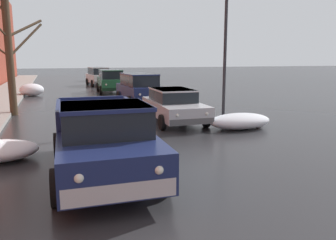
{
  "coord_description": "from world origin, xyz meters",
  "views": [
    {
      "loc": [
        -2.68,
        1.99,
        2.7
      ],
      "look_at": [
        0.61,
        11.37,
        0.86
      ],
      "focal_mm": 35.77,
      "sensor_mm": 36.0,
      "label": 1
    }
  ],
  "objects_px": {
    "sedan_silver_parked_kerbside_close": "(174,105)",
    "street_lamp_post": "(225,41)",
    "pickup_truck_darkblue_approaching_near_lane": "(103,138)",
    "suv_green_parked_far_down_block": "(111,80)",
    "bare_tree_mid_block": "(9,48)",
    "sedan_grey_at_far_intersection": "(96,75)",
    "suv_darkblue_parked_kerbside_mid": "(139,88)",
    "suv_white_queued_behind_truck": "(98,76)"
  },
  "relations": [
    {
      "from": "suv_darkblue_parked_kerbside_mid",
      "to": "sedan_grey_at_far_intersection",
      "type": "height_order",
      "value": "suv_darkblue_parked_kerbside_mid"
    },
    {
      "from": "suv_white_queued_behind_truck",
      "to": "suv_darkblue_parked_kerbside_mid",
      "type": "bearing_deg",
      "value": -88.52
    },
    {
      "from": "sedan_silver_parked_kerbside_close",
      "to": "suv_green_parked_far_down_block",
      "type": "relative_size",
      "value": 0.96
    },
    {
      "from": "sedan_silver_parked_kerbside_close",
      "to": "pickup_truck_darkblue_approaching_near_lane",
      "type": "bearing_deg",
      "value": -124.0
    },
    {
      "from": "suv_darkblue_parked_kerbside_mid",
      "to": "sedan_silver_parked_kerbside_close",
      "type": "bearing_deg",
      "value": -90.32
    },
    {
      "from": "pickup_truck_darkblue_approaching_near_lane",
      "to": "sedan_silver_parked_kerbside_close",
      "type": "bearing_deg",
      "value": 56.0
    },
    {
      "from": "sedan_grey_at_far_intersection",
      "to": "suv_green_parked_far_down_block",
      "type": "bearing_deg",
      "value": -92.97
    },
    {
      "from": "suv_white_queued_behind_truck",
      "to": "suv_green_parked_far_down_block",
      "type": "bearing_deg",
      "value": -90.15
    },
    {
      "from": "bare_tree_mid_block",
      "to": "suv_darkblue_parked_kerbside_mid",
      "type": "xyz_separation_m",
      "value": [
        6.67,
        1.68,
        -2.18
      ]
    },
    {
      "from": "pickup_truck_darkblue_approaching_near_lane",
      "to": "suv_green_parked_far_down_block",
      "type": "xyz_separation_m",
      "value": [
        3.48,
        19.18,
        0.11
      ]
    },
    {
      "from": "suv_darkblue_parked_kerbside_mid",
      "to": "street_lamp_post",
      "type": "distance_m",
      "value": 6.74
    },
    {
      "from": "sedan_silver_parked_kerbside_close",
      "to": "street_lamp_post",
      "type": "height_order",
      "value": "street_lamp_post"
    },
    {
      "from": "pickup_truck_darkblue_approaching_near_lane",
      "to": "suv_green_parked_far_down_block",
      "type": "bearing_deg",
      "value": 79.72
    },
    {
      "from": "bare_tree_mid_block",
      "to": "suv_white_queued_behind_truck",
      "type": "xyz_separation_m",
      "value": [
        6.29,
        16.41,
        -2.18
      ]
    },
    {
      "from": "sedan_silver_parked_kerbside_close",
      "to": "suv_darkblue_parked_kerbside_mid",
      "type": "bearing_deg",
      "value": 89.68
    },
    {
      "from": "bare_tree_mid_block",
      "to": "suv_green_parked_far_down_block",
      "type": "relative_size",
      "value": 1.32
    },
    {
      "from": "suv_green_parked_far_down_block",
      "to": "suv_white_queued_behind_truck",
      "type": "distance_m",
      "value": 7.22
    },
    {
      "from": "sedan_grey_at_far_intersection",
      "to": "bare_tree_mid_block",
      "type": "bearing_deg",
      "value": -106.47
    },
    {
      "from": "bare_tree_mid_block",
      "to": "sedan_grey_at_far_intersection",
      "type": "xyz_separation_m",
      "value": [
        7.03,
        23.77,
        -2.42
      ]
    },
    {
      "from": "bare_tree_mid_block",
      "to": "street_lamp_post",
      "type": "relative_size",
      "value": 1.0
    },
    {
      "from": "pickup_truck_darkblue_approaching_near_lane",
      "to": "suv_darkblue_parked_kerbside_mid",
      "type": "relative_size",
      "value": 1.2
    },
    {
      "from": "sedan_grey_at_far_intersection",
      "to": "pickup_truck_darkblue_approaching_near_lane",
      "type": "bearing_deg",
      "value": -97.15
    },
    {
      "from": "suv_darkblue_parked_kerbside_mid",
      "to": "street_lamp_post",
      "type": "xyz_separation_m",
      "value": [
        2.49,
        -5.75,
        2.47
      ]
    },
    {
      "from": "pickup_truck_darkblue_approaching_near_lane",
      "to": "suv_darkblue_parked_kerbside_mid",
      "type": "bearing_deg",
      "value": 71.61
    },
    {
      "from": "suv_darkblue_parked_kerbside_mid",
      "to": "bare_tree_mid_block",
      "type": "bearing_deg",
      "value": -165.88
    },
    {
      "from": "suv_white_queued_behind_truck",
      "to": "sedan_grey_at_far_intersection",
      "type": "bearing_deg",
      "value": 84.28
    },
    {
      "from": "pickup_truck_darkblue_approaching_near_lane",
      "to": "street_lamp_post",
      "type": "xyz_separation_m",
      "value": [
        6.36,
        5.91,
        2.58
      ]
    },
    {
      "from": "suv_darkblue_parked_kerbside_mid",
      "to": "suv_green_parked_far_down_block",
      "type": "xyz_separation_m",
      "value": [
        -0.4,
        7.51,
        0.0
      ]
    },
    {
      "from": "suv_green_parked_far_down_block",
      "to": "bare_tree_mid_block",
      "type": "bearing_deg",
      "value": -124.3
    },
    {
      "from": "suv_green_parked_far_down_block",
      "to": "suv_white_queued_behind_truck",
      "type": "height_order",
      "value": "same"
    },
    {
      "from": "sedan_silver_parked_kerbside_close",
      "to": "street_lamp_post",
      "type": "xyz_separation_m",
      "value": [
        2.52,
        0.21,
        2.71
      ]
    },
    {
      "from": "suv_green_parked_far_down_block",
      "to": "sedan_grey_at_far_intersection",
      "type": "distance_m",
      "value": 14.6
    },
    {
      "from": "pickup_truck_darkblue_approaching_near_lane",
      "to": "suv_darkblue_parked_kerbside_mid",
      "type": "height_order",
      "value": "suv_darkblue_parked_kerbside_mid"
    },
    {
      "from": "sedan_silver_parked_kerbside_close",
      "to": "suv_darkblue_parked_kerbside_mid",
      "type": "distance_m",
      "value": 5.97
    },
    {
      "from": "sedan_silver_parked_kerbside_close",
      "to": "suv_darkblue_parked_kerbside_mid",
      "type": "xyz_separation_m",
      "value": [
        0.03,
        5.97,
        0.23
      ]
    },
    {
      "from": "pickup_truck_darkblue_approaching_near_lane",
      "to": "sedan_silver_parked_kerbside_close",
      "type": "xyz_separation_m",
      "value": [
        3.84,
        5.7,
        -0.13
      ]
    },
    {
      "from": "suv_white_queued_behind_truck",
      "to": "pickup_truck_darkblue_approaching_near_lane",
      "type": "bearing_deg",
      "value": -97.55
    },
    {
      "from": "pickup_truck_darkblue_approaching_near_lane",
      "to": "street_lamp_post",
      "type": "bearing_deg",
      "value": 42.9
    },
    {
      "from": "pickup_truck_darkblue_approaching_near_lane",
      "to": "sedan_grey_at_far_intersection",
      "type": "xyz_separation_m",
      "value": [
        4.23,
        33.76,
        -0.13
      ]
    },
    {
      "from": "suv_green_parked_far_down_block",
      "to": "sedan_grey_at_far_intersection",
      "type": "xyz_separation_m",
      "value": [
        0.76,
        14.58,
        -0.24
      ]
    },
    {
      "from": "pickup_truck_darkblue_approaching_near_lane",
      "to": "sedan_grey_at_far_intersection",
      "type": "relative_size",
      "value": 1.25
    },
    {
      "from": "street_lamp_post",
      "to": "bare_tree_mid_block",
      "type": "bearing_deg",
      "value": 156.0
    }
  ]
}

